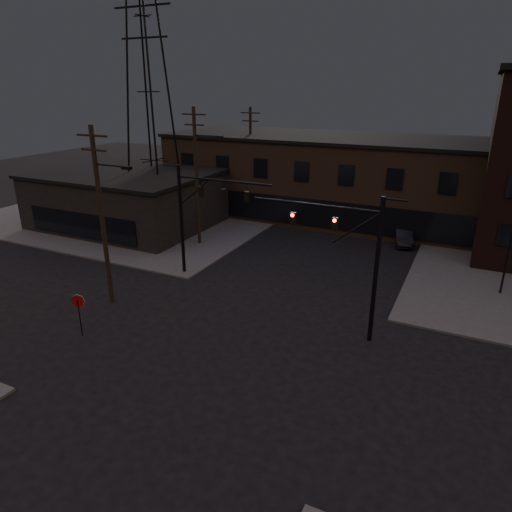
# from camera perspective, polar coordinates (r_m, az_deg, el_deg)

# --- Properties ---
(ground) EXTENTS (140.00, 140.00, 0.00)m
(ground) POSITION_cam_1_polar(r_m,az_deg,el_deg) (24.39, -3.87, -11.88)
(ground) COLOR black
(ground) RESTS_ON ground
(sidewalk_nw) EXTENTS (30.00, 30.00, 0.15)m
(sidewalk_nw) POSITION_cam_1_polar(r_m,az_deg,el_deg) (52.92, -12.93, 5.85)
(sidewalk_nw) COLOR #474744
(sidewalk_nw) RESTS_ON ground
(building_row) EXTENTS (40.00, 12.00, 8.00)m
(building_row) POSITION_cam_1_polar(r_m,az_deg,el_deg) (47.80, 13.02, 9.13)
(building_row) COLOR #503A2A
(building_row) RESTS_ON ground
(building_left) EXTENTS (16.00, 12.00, 5.00)m
(building_left) POSITION_cam_1_polar(r_m,az_deg,el_deg) (46.66, -15.78, 6.72)
(building_left) COLOR black
(building_left) RESTS_ON ground
(traffic_signal_near) EXTENTS (7.12, 0.24, 8.00)m
(traffic_signal_near) POSITION_cam_1_polar(r_m,az_deg,el_deg) (24.23, 12.33, 0.47)
(traffic_signal_near) COLOR black
(traffic_signal_near) RESTS_ON ground
(traffic_signal_far) EXTENTS (7.12, 0.24, 8.00)m
(traffic_signal_far) POSITION_cam_1_polar(r_m,az_deg,el_deg) (31.97, -7.51, 5.81)
(traffic_signal_far) COLOR black
(traffic_signal_far) RESTS_ON ground
(stop_sign) EXTENTS (0.72, 0.33, 2.48)m
(stop_sign) POSITION_cam_1_polar(r_m,az_deg,el_deg) (26.72, -21.34, -5.78)
(stop_sign) COLOR black
(stop_sign) RESTS_ON ground
(utility_pole_near) EXTENTS (3.70, 0.28, 11.00)m
(utility_pole_near) POSITION_cam_1_polar(r_m,az_deg,el_deg) (28.92, -18.67, 5.08)
(utility_pole_near) COLOR black
(utility_pole_near) RESTS_ON ground
(utility_pole_mid) EXTENTS (3.70, 0.28, 11.50)m
(utility_pole_mid) POSITION_cam_1_polar(r_m,az_deg,el_deg) (38.62, -7.37, 10.06)
(utility_pole_mid) COLOR black
(utility_pole_mid) RESTS_ON ground
(utility_pole_far) EXTENTS (2.20, 0.28, 11.00)m
(utility_pole_far) POSITION_cam_1_polar(r_m,az_deg,el_deg) (49.48, -0.70, 12.12)
(utility_pole_far) COLOR black
(utility_pole_far) RESTS_ON ground
(transmission_tower) EXTENTS (7.00, 7.00, 25.00)m
(transmission_tower) POSITION_cam_1_polar(r_m,az_deg,el_deg) (45.68, -13.32, 19.36)
(transmission_tower) COLOR black
(transmission_tower) RESTS_ON ground
(car_crossing) EXTENTS (2.21, 4.22, 1.32)m
(car_crossing) POSITION_cam_1_polar(r_m,az_deg,el_deg) (41.84, 17.99, 2.30)
(car_crossing) COLOR black
(car_crossing) RESTS_ON ground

